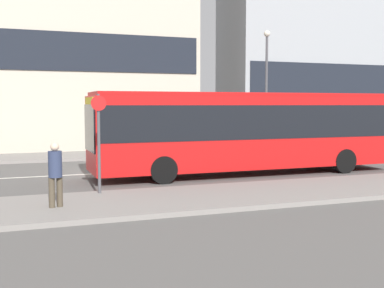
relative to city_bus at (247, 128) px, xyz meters
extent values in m
plane|color=#595654|center=(-4.98, 2.06, -1.81)|extent=(120.00, 120.00, 0.00)
cube|color=gray|center=(-4.98, -4.19, -1.75)|extent=(44.00, 3.50, 0.13)
cube|color=gray|center=(-4.98, 8.31, -1.75)|extent=(44.00, 3.50, 0.13)
cube|color=silver|center=(-4.98, 2.06, -1.81)|extent=(41.80, 0.16, 0.01)
cube|color=#1E232D|center=(-4.57, 11.53, 3.89)|extent=(13.63, 0.08, 2.20)
cube|color=#9EA3A8|center=(13.81, 14.05, 6.26)|extent=(16.26, 4.98, 16.15)
cube|color=#1E232D|center=(13.81, 11.53, 2.63)|extent=(15.61, 0.08, 2.20)
cube|color=red|center=(0.01, 0.00, -0.16)|extent=(12.03, 2.46, 2.69)
cube|color=black|center=(0.01, 0.00, 0.25)|extent=(11.79, 2.49, 1.24)
cube|color=red|center=(0.01, 0.00, 1.26)|extent=(11.85, 2.26, 0.14)
cube|color=black|center=(-6.03, 0.00, 0.09)|extent=(0.05, 2.16, 1.62)
cube|color=yellow|center=(-6.03, 0.00, 0.98)|extent=(0.04, 1.72, 0.32)
cylinder|color=black|center=(-3.72, -1.12, -1.33)|extent=(0.96, 0.28, 0.96)
cylinder|color=black|center=(-3.72, 1.12, -1.33)|extent=(0.96, 0.28, 0.96)
cylinder|color=black|center=(3.74, -1.12, -1.33)|extent=(0.96, 0.28, 0.96)
cylinder|color=black|center=(3.74, 1.12, -1.33)|extent=(0.96, 0.28, 0.96)
cube|color=black|center=(10.75, 5.31, -1.33)|extent=(4.34, 1.88, 0.68)
cube|color=#21262B|center=(10.62, 5.31, -0.73)|extent=(2.39, 1.65, 0.52)
cylinder|color=black|center=(12.10, 6.16, -1.51)|extent=(0.60, 0.18, 0.60)
cylinder|color=black|center=(9.40, 4.46, -1.51)|extent=(0.60, 0.18, 0.60)
cylinder|color=black|center=(9.40, 6.16, -1.51)|extent=(0.60, 0.18, 0.60)
cylinder|color=#4C4233|center=(-7.62, -4.39, -1.31)|extent=(0.15, 0.15, 0.76)
cylinder|color=#4C4233|center=(-7.42, -4.35, -1.31)|extent=(0.15, 0.15, 0.76)
cylinder|color=#2D3856|center=(-7.52, -4.37, -0.60)|extent=(0.34, 0.34, 0.66)
sphere|color=beige|center=(-7.52, -4.37, -0.16)|extent=(0.21, 0.21, 0.21)
cylinder|color=#4C4C51|center=(-6.17, -2.79, -0.24)|extent=(0.09, 0.09, 2.89)
cylinder|color=red|center=(-6.17, -2.85, 0.93)|extent=(0.44, 0.03, 0.44)
cylinder|color=#4C4C51|center=(5.03, 7.59, 1.54)|extent=(0.14, 0.14, 6.45)
sphere|color=silver|center=(5.03, 7.59, 4.87)|extent=(0.36, 0.36, 0.36)
camera|label=1|loc=(-8.42, -16.75, 0.89)|focal=45.00mm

